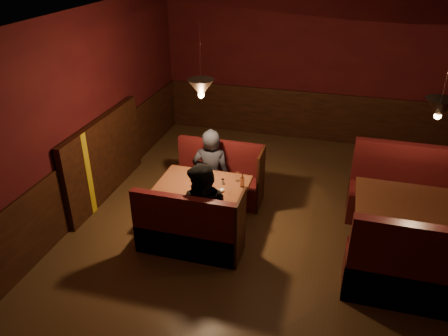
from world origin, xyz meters
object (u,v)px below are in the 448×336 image
(second_bench_far, at_px, (406,198))
(diner_b, at_px, (204,199))
(diner_a, at_px, (211,157))
(main_bench_near, at_px, (189,234))
(second_table, at_px, (413,216))
(main_bench_far, at_px, (220,181))
(main_table, at_px, (205,192))
(second_bench_near, at_px, (419,277))

(second_bench_far, xyz_separation_m, diner_b, (-2.62, -1.48, 0.44))
(diner_a, bearing_deg, second_bench_far, 179.32)
(main_bench_near, height_order, second_table, main_bench_near)
(diner_a, bearing_deg, main_bench_far, -127.88)
(main_table, height_order, second_bench_near, second_bench_near)
(second_table, bearing_deg, main_bench_near, -165.06)
(main_bench_near, xyz_separation_m, diner_a, (-0.09, 1.28, 0.50))
(main_table, relative_size, diner_a, 0.79)
(main_bench_far, relative_size, main_bench_near, 1.00)
(main_table, distance_m, second_table, 2.77)
(main_table, xyz_separation_m, diner_a, (-0.08, 0.56, 0.28))
(second_table, height_order, second_bench_near, second_bench_near)
(second_table, xyz_separation_m, second_bench_far, (0.03, 0.87, -0.24))
(main_table, distance_m, second_bench_near, 2.93)
(main_bench_near, bearing_deg, second_bench_near, -2.75)
(main_bench_far, height_order, second_bench_far, second_bench_far)
(main_bench_far, relative_size, second_bench_far, 0.86)
(main_bench_far, bearing_deg, second_table, -14.22)
(second_bench_near, height_order, diner_a, diner_a)
(main_bench_far, xyz_separation_m, second_bench_near, (2.79, -1.57, 0.06))
(main_bench_far, relative_size, diner_b, 0.87)
(main_table, relative_size, main_bench_near, 0.91)
(second_table, relative_size, diner_a, 0.91)
(diner_b, bearing_deg, main_bench_far, 110.70)
(main_bench_far, height_order, diner_b, diner_b)
(main_bench_far, bearing_deg, diner_b, -82.61)
(main_table, relative_size, main_bench_far, 0.91)
(second_bench_far, bearing_deg, diner_b, -150.54)
(diner_a, relative_size, diner_b, 1.00)
(second_table, height_order, diner_a, diner_a)
(second_bench_near, bearing_deg, diner_a, 153.88)
(main_table, height_order, second_bench_far, second_bench_far)
(second_bench_near, bearing_deg, main_table, 163.12)
(main_bench_near, bearing_deg, second_bench_far, 29.91)
(diner_a, xyz_separation_m, diner_b, (0.26, -1.15, 0.00))
(second_table, distance_m, diner_b, 2.66)
(second_bench_far, relative_size, second_bench_near, 1.00)
(main_table, height_order, diner_a, diner_a)
(main_table, bearing_deg, second_bench_far, 17.57)
(second_bench_far, bearing_deg, main_bench_near, -150.09)
(second_table, relative_size, second_bench_far, 0.90)
(second_bench_far, xyz_separation_m, second_bench_near, (0.00, -1.74, 0.00))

